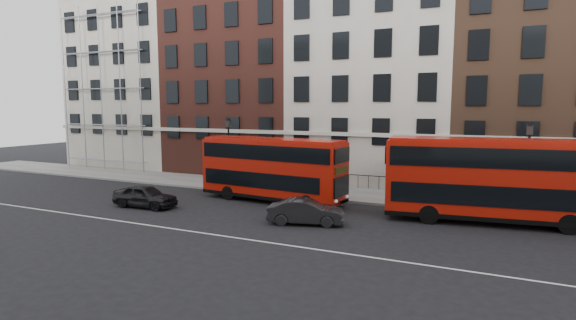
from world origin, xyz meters
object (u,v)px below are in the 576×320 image
at_px(bus_b, 272,168).
at_px(bus_c, 490,178).
at_px(car_rear, 145,196).
at_px(car_front, 306,212).

bearing_deg(bus_b, bus_c, 5.79).
xyz_separation_m(bus_c, car_rear, (-19.63, -4.90, -1.76)).
bearing_deg(car_front, bus_c, -80.18).
distance_m(bus_c, car_rear, 20.30).
relative_size(bus_c, car_front, 2.73).
xyz_separation_m(bus_b, bus_c, (13.20, -0.01, 0.21)).
relative_size(bus_b, bus_c, 0.91).
relative_size(bus_c, car_rear, 2.69).
distance_m(bus_b, bus_c, 13.20).
height_order(bus_b, bus_c, bus_c).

